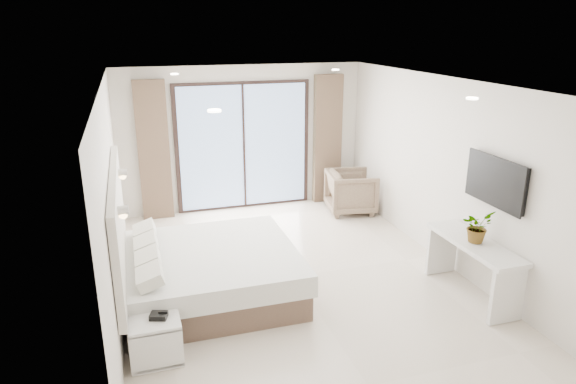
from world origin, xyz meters
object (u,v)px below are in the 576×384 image
at_px(bed, 209,273).
at_px(nightstand, 156,340).
at_px(armchair, 351,190).
at_px(console_desk, 473,257).

xyz_separation_m(bed, nightstand, (-0.75, -1.21, -0.08)).
bearing_deg(nightstand, armchair, 42.46).
height_order(nightstand, console_desk, console_desk).
xyz_separation_m(nightstand, armchair, (3.81, 3.58, 0.19)).
relative_size(bed, armchair, 2.54).
height_order(nightstand, armchair, armchair).
distance_m(console_desk, armchair, 3.39).
relative_size(bed, nightstand, 4.16).
bearing_deg(armchair, nightstand, 142.55).
bearing_deg(nightstand, console_desk, 1.97).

